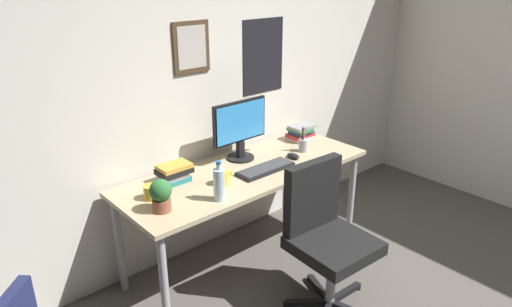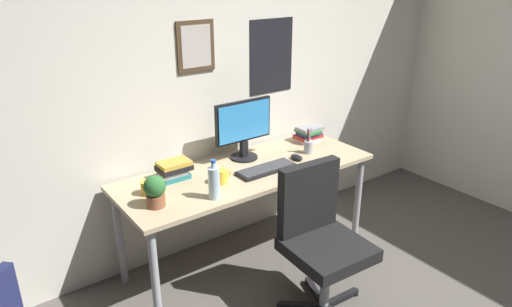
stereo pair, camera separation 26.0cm
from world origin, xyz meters
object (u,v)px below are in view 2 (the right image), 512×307
(office_chair, at_px, (320,234))
(coffee_mug_near, at_px, (148,188))
(water_bottle, at_px, (214,182))
(book_stack_left, at_px, (174,170))
(keyboard, at_px, (266,169))
(monitor, at_px, (243,127))
(coffee_mug_far, at_px, (221,176))
(potted_plant, at_px, (155,190))
(book_stack_right, at_px, (308,134))
(pen_cup, at_px, (309,146))
(computer_mouse, at_px, (297,157))

(office_chair, xyz_separation_m, coffee_mug_near, (-0.77, 0.73, 0.25))
(office_chair, distance_m, water_bottle, 0.72)
(office_chair, relative_size, book_stack_left, 4.35)
(office_chair, height_order, keyboard, office_chair)
(monitor, relative_size, coffee_mug_far, 3.82)
(potted_plant, distance_m, book_stack_right, 1.49)
(water_bottle, distance_m, pen_cup, 0.98)
(computer_mouse, height_order, book_stack_left, book_stack_left)
(coffee_mug_far, bearing_deg, monitor, 35.99)
(coffee_mug_near, bearing_deg, water_bottle, -43.54)
(water_bottle, bearing_deg, computer_mouse, 11.45)
(monitor, xyz_separation_m, coffee_mug_near, (-0.81, -0.13, -0.20))
(coffee_mug_far, relative_size, pen_cup, 0.60)
(water_bottle, xyz_separation_m, book_stack_right, (1.13, 0.41, -0.05))
(water_bottle, height_order, book_stack_left, water_bottle)
(coffee_mug_far, bearing_deg, book_stack_right, 14.21)
(computer_mouse, bearing_deg, coffee_mug_far, -179.54)
(book_stack_right, bearing_deg, coffee_mug_near, -175.18)
(pen_cup, height_order, book_stack_left, pen_cup)
(coffee_mug_far, bearing_deg, office_chair, -61.77)
(monitor, relative_size, water_bottle, 1.82)
(potted_plant, bearing_deg, pen_cup, 4.16)
(monitor, height_order, coffee_mug_near, monitor)
(monitor, xyz_separation_m, pen_cup, (0.45, -0.21, -0.19))
(computer_mouse, relative_size, coffee_mug_far, 0.91)
(keyboard, height_order, coffee_mug_near, coffee_mug_near)
(office_chair, distance_m, book_stack_right, 1.11)
(book_stack_left, bearing_deg, office_chair, -57.19)
(computer_mouse, bearing_deg, pen_cup, 16.58)
(keyboard, bearing_deg, pen_cup, 9.24)
(monitor, distance_m, coffee_mug_near, 0.84)
(computer_mouse, relative_size, book_stack_right, 0.52)
(keyboard, xyz_separation_m, computer_mouse, (0.30, 0.03, 0.01))
(computer_mouse, xyz_separation_m, coffee_mug_near, (-1.10, 0.12, 0.03))
(coffee_mug_far, bearing_deg, potted_plant, -175.02)
(office_chair, relative_size, water_bottle, 3.76)
(office_chair, bearing_deg, coffee_mug_far, 118.23)
(book_stack_right, bearing_deg, pen_cup, -131.63)
(computer_mouse, height_order, coffee_mug_near, coffee_mug_near)
(monitor, bearing_deg, water_bottle, -140.57)
(book_stack_left, height_order, book_stack_right, book_stack_left)
(water_bottle, bearing_deg, monitor, 39.43)
(water_bottle, xyz_separation_m, coffee_mug_far, (0.15, 0.16, -0.06))
(computer_mouse, xyz_separation_m, water_bottle, (-0.80, -0.16, 0.09))
(pen_cup, relative_size, book_stack_left, 0.91)
(monitor, height_order, pen_cup, monitor)
(water_bottle, distance_m, coffee_mug_near, 0.42)
(monitor, relative_size, book_stack_left, 2.10)
(coffee_mug_near, bearing_deg, potted_plant, -100.01)
(computer_mouse, xyz_separation_m, pen_cup, (0.16, 0.05, 0.04))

